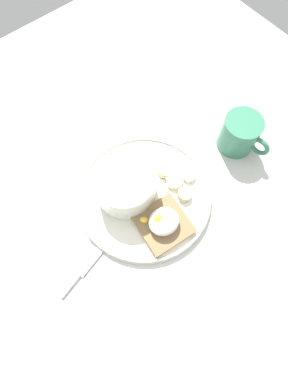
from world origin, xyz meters
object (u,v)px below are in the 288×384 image
(banana_slice_right, at_px, (184,195))
(oatmeal_bowl, at_px, (125,185))
(banana_slice_left, at_px, (189,176))
(coffee_mug, at_px, (240,134))
(banana_slice_front, at_px, (174,181))
(poached_egg, at_px, (163,221))
(banana_slice_back, at_px, (166,170))
(knife, at_px, (82,271))
(toast_slice, at_px, (163,224))

(banana_slice_right, bearing_deg, oatmeal_bowl, -43.81)
(banana_slice_left, relative_size, coffee_mug, 0.35)
(oatmeal_bowl, bearing_deg, banana_slice_front, 152.49)
(oatmeal_bowl, bearing_deg, poached_egg, 96.45)
(banana_slice_front, distance_m, banana_slice_back, 0.03)
(coffee_mug, bearing_deg, oatmeal_bowl, -12.76)
(oatmeal_bowl, relative_size, banana_slice_back, 2.91)
(banana_slice_back, bearing_deg, coffee_mug, 165.93)
(banana_slice_right, height_order, knife, banana_slice_right)
(banana_slice_front, xyz_separation_m, knife, (0.26, 0.03, -0.01))
(toast_slice, bearing_deg, banana_slice_left, -157.15)
(knife, bearing_deg, banana_slice_left, -176.60)
(banana_slice_front, relative_size, banana_slice_left, 1.21)
(banana_slice_left, xyz_separation_m, coffee_mug, (-0.14, 0.00, 0.03))
(oatmeal_bowl, distance_m, banana_slice_left, 0.14)
(toast_slice, bearing_deg, knife, -9.56)
(banana_slice_front, distance_m, knife, 0.26)
(toast_slice, distance_m, coffee_mug, 0.26)
(oatmeal_bowl, xyz_separation_m, banana_slice_left, (-0.12, 0.06, -0.03))
(poached_egg, distance_m, banana_slice_left, 0.12)
(banana_slice_back, distance_m, coffee_mug, 0.18)
(oatmeal_bowl, xyz_separation_m, coffee_mug, (-0.27, 0.06, -0.00))
(toast_slice, xyz_separation_m, banana_slice_front, (-0.08, -0.06, -0.00))
(banana_slice_back, distance_m, banana_slice_right, 0.07)
(banana_slice_front, bearing_deg, coffee_mug, 175.94)
(oatmeal_bowl, height_order, banana_slice_back, oatmeal_bowl)
(banana_slice_right, relative_size, coffee_mug, 0.29)
(toast_slice, distance_m, banana_slice_front, 0.10)
(coffee_mug, bearing_deg, banana_slice_front, -4.06)
(toast_slice, bearing_deg, banana_slice_back, -133.05)
(banana_slice_right, height_order, coffee_mug, coffee_mug)
(oatmeal_bowl, relative_size, banana_slice_front, 2.61)
(banana_slice_right, distance_m, knife, 0.25)
(banana_slice_right, distance_m, coffee_mug, 0.18)
(toast_slice, height_order, coffee_mug, coffee_mug)
(poached_egg, xyz_separation_m, knife, (0.18, -0.03, -0.03))
(oatmeal_bowl, xyz_separation_m, banana_slice_back, (-0.09, 0.02, -0.03))
(toast_slice, distance_m, banana_slice_back, 0.12)
(banana_slice_left, bearing_deg, banana_slice_back, -53.75)
(banana_slice_back, relative_size, coffee_mug, 0.38)
(toast_slice, xyz_separation_m, banana_slice_left, (-0.11, -0.05, -0.00))
(banana_slice_front, height_order, banana_slice_left, banana_slice_front)
(banana_slice_front, relative_size, banana_slice_back, 1.11)
(oatmeal_bowl, xyz_separation_m, toast_slice, (-0.01, 0.10, -0.03))
(poached_egg, height_order, banana_slice_left, poached_egg)
(poached_egg, bearing_deg, coffee_mug, -170.30)
(banana_slice_front, bearing_deg, poached_egg, 34.83)
(poached_egg, relative_size, banana_slice_left, 1.69)
(banana_slice_front, relative_size, knife, 0.40)
(poached_egg, height_order, banana_slice_front, poached_egg)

